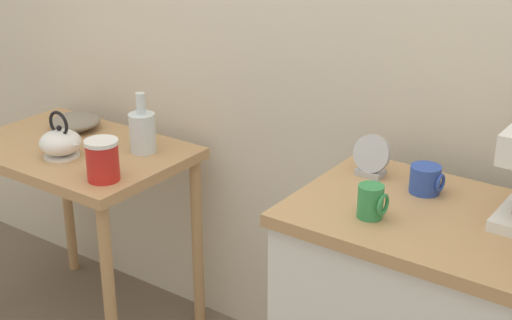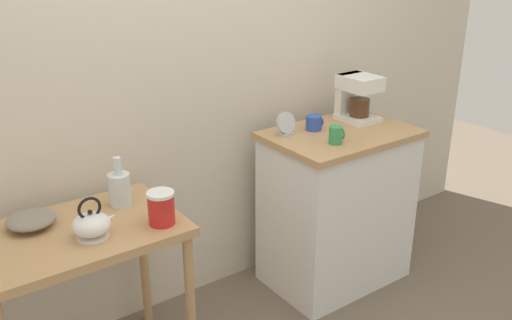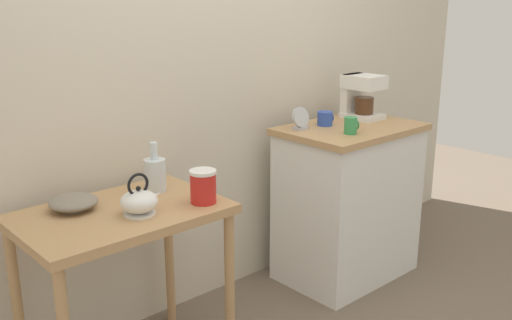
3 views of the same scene
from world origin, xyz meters
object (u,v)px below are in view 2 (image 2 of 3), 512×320
at_px(coffee_maker, 356,96).
at_px(bowl_stoneware, 31,220).
at_px(glass_carafe_vase, 120,188).
at_px(table_clock, 286,125).
at_px(teakettle, 92,224).
at_px(mug_tall_green, 336,135).
at_px(canister_enamel, 161,208).
at_px(mug_blue, 314,123).

bearing_deg(coffee_maker, bowl_stoneware, 178.65).
distance_m(glass_carafe_vase, table_clock, 0.94).
relative_size(teakettle, table_clock, 1.48).
relative_size(glass_carafe_vase, mug_tall_green, 2.51).
relative_size(bowl_stoneware, mug_tall_green, 2.20).
bearing_deg(teakettle, bowl_stoneware, 128.11).
xyz_separation_m(teakettle, glass_carafe_vase, (0.21, 0.21, 0.02)).
relative_size(glass_carafe_vase, table_clock, 1.80).
height_order(bowl_stoneware, teakettle, teakettle).
distance_m(canister_enamel, mug_blue, 1.08).
xyz_separation_m(teakettle, mug_blue, (1.32, 0.18, 0.13)).
xyz_separation_m(canister_enamel, coffee_maker, (1.36, 0.24, 0.21)).
bearing_deg(teakettle, canister_enamel, -11.97).
relative_size(teakettle, mug_blue, 1.99).
bearing_deg(table_clock, mug_blue, -5.79).
bearing_deg(canister_enamel, coffee_maker, 10.10).
relative_size(glass_carafe_vase, mug_blue, 2.42).
bearing_deg(canister_enamel, glass_carafe_vase, 104.38).
bearing_deg(glass_carafe_vase, mug_blue, -1.31).
height_order(mug_tall_green, table_clock, table_clock).
bearing_deg(coffee_maker, table_clock, 177.81).
height_order(bowl_stoneware, mug_blue, mug_blue).
bearing_deg(mug_tall_green, glass_carafe_vase, 166.55).
bearing_deg(teakettle, mug_tall_green, -2.01).
xyz_separation_m(coffee_maker, table_clock, (-0.49, 0.02, -0.09)).
bearing_deg(bowl_stoneware, teakettle, -51.89).
relative_size(mug_blue, table_clock, 0.74).
xyz_separation_m(mug_tall_green, mug_blue, (0.05, 0.23, -0.01)).
xyz_separation_m(teakettle, canister_enamel, (0.28, -0.06, 0.02)).
xyz_separation_m(mug_blue, table_clock, (-0.18, 0.02, 0.02)).
relative_size(bowl_stoneware, glass_carafe_vase, 0.88).
bearing_deg(bowl_stoneware, coffee_maker, -1.35).
height_order(coffee_maker, mug_blue, coffee_maker).
distance_m(bowl_stoneware, table_clock, 1.33).
xyz_separation_m(glass_carafe_vase, canister_enamel, (0.07, -0.27, -0.01)).
bearing_deg(mug_tall_green, coffee_maker, 32.03).
bearing_deg(coffee_maker, teakettle, -173.59).
bearing_deg(mug_blue, glass_carafe_vase, 178.69).
distance_m(teakettle, mug_blue, 1.34).
xyz_separation_m(glass_carafe_vase, mug_blue, (1.11, -0.03, 0.10)).
distance_m(bowl_stoneware, mug_tall_green, 1.48).
bearing_deg(mug_tall_green, mug_blue, 76.83).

